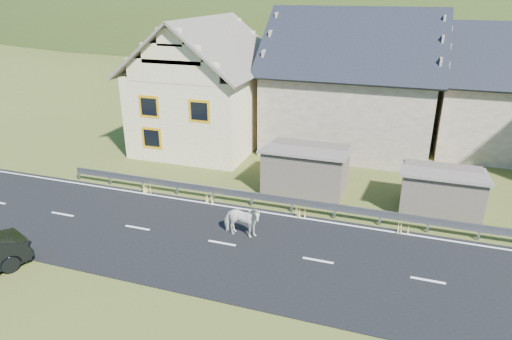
% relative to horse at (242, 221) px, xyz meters
% --- Properties ---
extents(ground, '(160.00, 160.00, 0.00)m').
position_rel_horse_xyz_m(ground, '(3.42, -0.80, -0.76)').
color(ground, '#38401B').
rests_on(ground, ground).
extents(road, '(60.00, 7.00, 0.04)m').
position_rel_horse_xyz_m(road, '(3.42, -0.80, -0.74)').
color(road, black).
rests_on(road, ground).
extents(lane_markings, '(60.00, 6.60, 0.01)m').
position_rel_horse_xyz_m(lane_markings, '(3.42, -0.80, -0.72)').
color(lane_markings, silver).
rests_on(lane_markings, road).
extents(guardrail, '(28.10, 0.09, 0.75)m').
position_rel_horse_xyz_m(guardrail, '(3.42, 2.88, -0.20)').
color(guardrail, '#93969B').
rests_on(guardrail, ground).
extents(shed_left, '(4.30, 3.30, 2.40)m').
position_rel_horse_xyz_m(shed_left, '(1.42, 5.70, 0.34)').
color(shed_left, brown).
rests_on(shed_left, ground).
extents(shed_right, '(3.80, 2.90, 2.20)m').
position_rel_horse_xyz_m(shed_right, '(7.92, 5.20, 0.24)').
color(shed_right, brown).
rests_on(shed_right, ground).
extents(house_cream, '(7.80, 9.80, 8.30)m').
position_rel_horse_xyz_m(house_cream, '(-6.59, 11.20, 3.59)').
color(house_cream, beige).
rests_on(house_cream, ground).
extents(house_stone_a, '(10.80, 9.80, 8.90)m').
position_rel_horse_xyz_m(house_stone_a, '(2.42, 14.20, 3.87)').
color(house_stone_a, tan).
rests_on(house_stone_a, ground).
extents(mountain, '(440.00, 280.00, 260.00)m').
position_rel_horse_xyz_m(mountain, '(8.42, 179.20, -20.76)').
color(mountain, '#2C3D17').
rests_on(mountain, ground).
extents(conifer_patch, '(76.00, 50.00, 28.00)m').
position_rel_horse_xyz_m(conifer_patch, '(-51.58, 109.20, 5.24)').
color(conifer_patch, black).
rests_on(conifer_patch, ground).
extents(horse, '(0.78, 1.71, 1.45)m').
position_rel_horse_xyz_m(horse, '(0.00, 0.00, 0.00)').
color(horse, silver).
rests_on(horse, road).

